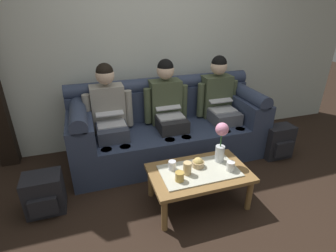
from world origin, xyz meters
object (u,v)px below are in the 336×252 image
flower_vase (221,139)px  cup_near_right (180,176)px  person_middle (168,107)px  couch (168,128)px  snack_bowl (198,163)px  backpack_right (278,142)px  person_right (220,101)px  person_left (110,114)px  cup_far_left (172,165)px  cup_far_center (230,166)px  cup_near_left (187,168)px  backpack_left (44,194)px  coffee_table (199,175)px

flower_vase → cup_near_right: 0.56m
person_middle → cup_near_right: (-0.23, -1.07, -0.24)m
couch → cup_near_right: couch is taller
snack_bowl → cup_near_right: (-0.25, -0.15, 0.01)m
backpack_right → person_right: bearing=140.2°
person_left → cup_far_left: size_ratio=13.77×
cup_near_right → backpack_right: 1.65m
person_middle → cup_far_center: bearing=-75.3°
cup_near_left → backpack_left: size_ratio=0.31×
couch → flower_vase: couch is taller
person_left → backpack_left: (-0.72, -0.64, -0.47)m
cup_far_left → backpack_left: size_ratio=0.23×
couch → snack_bowl: couch is taller
person_left → backpack_left: person_left is taller
snack_bowl → backpack_right: 1.37m
snack_bowl → backpack_left: size_ratio=0.31×
cup_near_left → person_middle: bearing=82.5°
person_left → person_right: same height
flower_vase → backpack_right: (1.05, 0.38, -0.41)m
flower_vase → snack_bowl: 0.32m
flower_vase → cup_far_center: size_ratio=4.57×
cup_far_center → cup_far_left: 0.55m
person_right → cup_far_center: (-0.43, -1.06, -0.24)m
cup_near_right → cup_near_left: bearing=35.6°
person_middle → person_right: bearing=-0.0°
backpack_right → cup_near_right: bearing=-159.9°
cup_near_right → cup_far_left: bearing=92.2°
coffee_table → flower_vase: flower_vase is taller
person_right → backpack_left: size_ratio=3.15×
flower_vase → cup_near_left: size_ratio=3.44×
couch → person_right: (0.70, -0.00, 0.29)m
couch → cup_near_right: size_ratio=27.22×
person_middle → coffee_table: size_ratio=1.29×
coffee_table → cup_near_left: bearing=-173.8°
couch → cup_near_left: (-0.13, -1.00, 0.07)m
coffee_table → snack_bowl: size_ratio=7.87×
snack_bowl → cup_far_center: (0.26, -0.15, 0.01)m
cup_near_left → backpack_left: 1.37m
cup_near_right → cup_far_center: 0.51m
cup_near_left → cup_far_left: 0.16m
cup_near_right → cup_far_center: bearing=0.2°
person_left → coffee_table: (0.70, -0.98, -0.34)m
couch → person_right: size_ratio=1.93×
snack_bowl → cup_far_center: 0.31m
person_right → cup_near_left: 1.31m
cup_near_right → cup_far_left: 0.18m
couch → backpack_left: size_ratio=6.08×
snack_bowl → coffee_table: bearing=-102.5°
coffee_table → person_right: bearing=54.2°
couch → cup_near_left: 1.01m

